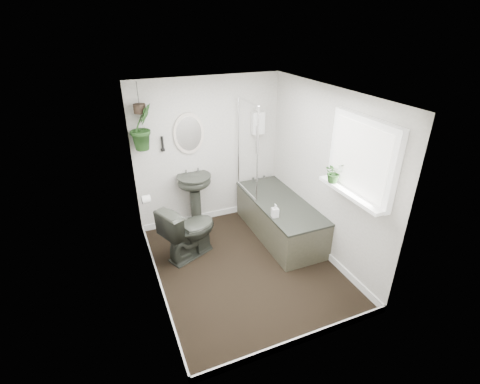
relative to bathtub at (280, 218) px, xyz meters
name	(u,v)px	position (x,y,z in m)	size (l,w,h in m)	color
floor	(244,266)	(-0.80, -0.50, -0.30)	(2.30, 2.80, 0.02)	black
ceiling	(245,92)	(-0.80, -0.50, 2.02)	(2.30, 2.80, 0.02)	white
wall_back	(209,153)	(-0.80, 0.91, 0.86)	(2.30, 0.02, 2.30)	silver
wall_front	(308,255)	(-0.80, -1.91, 0.86)	(2.30, 0.02, 2.30)	silver
wall_left	(148,208)	(-1.96, -0.50, 0.86)	(0.02, 2.80, 2.30)	silver
wall_right	(325,175)	(0.36, -0.50, 0.86)	(0.02, 2.80, 2.30)	silver
skirting	(244,262)	(-0.80, -0.50, -0.24)	(2.30, 2.80, 0.10)	white
bathtub	(280,218)	(0.00, 0.00, 0.00)	(0.72, 1.72, 0.58)	#262923
bath_screen	(247,149)	(-0.33, 0.49, 0.99)	(0.04, 0.72, 1.40)	silver
shower_box	(258,123)	(0.00, 0.84, 1.26)	(0.20, 0.10, 0.35)	white
oval_mirror	(189,134)	(-1.10, 0.87, 1.21)	(0.46, 0.03, 0.62)	beige
wall_sconce	(163,144)	(-1.50, 0.86, 1.11)	(0.04, 0.04, 0.22)	black
toilet_roll_holder	(146,199)	(-1.90, 0.20, 0.61)	(0.11, 0.11, 0.11)	white
window_recess	(362,158)	(0.29, -1.20, 1.36)	(0.08, 1.00, 0.90)	white
window_sill	(351,193)	(0.22, -1.20, 0.94)	(0.18, 1.00, 0.04)	white
window_blinds	(359,159)	(0.24, -1.20, 1.36)	(0.01, 0.86, 0.76)	white
toilet	(189,230)	(-1.40, 0.02, 0.11)	(0.45, 0.79, 0.81)	#262923
pedestal_sink	(196,201)	(-1.10, 0.74, 0.15)	(0.52, 0.44, 0.89)	#262923
sill_plant	(334,172)	(0.18, -0.90, 1.09)	(0.23, 0.20, 0.25)	black
hanging_plant	(142,127)	(-1.77, 0.75, 1.41)	(0.34, 0.27, 0.62)	black
soap_bottle	(275,211)	(-0.29, -0.37, 0.39)	(0.09, 0.09, 0.19)	black
hanging_pot	(140,109)	(-1.77, 0.75, 1.66)	(0.16, 0.16, 0.12)	black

